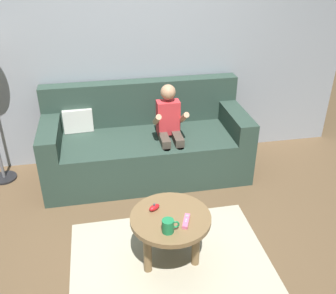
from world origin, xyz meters
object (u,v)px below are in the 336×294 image
person_seated_on_couch (170,129)px  coffee_table (170,224)px  couch (145,145)px  game_remote_pink_near_edge (186,221)px  coffee_mug (168,226)px  nunchuk_red (154,207)px

person_seated_on_couch → coffee_table: person_seated_on_couch is taller
couch → person_seated_on_couch: (0.21, -0.18, 0.24)m
coffee_table → game_remote_pink_near_edge: 0.16m
coffee_mug → game_remote_pink_near_edge: bearing=26.2°
game_remote_pink_near_edge → coffee_mug: (-0.14, -0.07, 0.04)m
couch → nunchuk_red: size_ratio=19.74×
coffee_table → game_remote_pink_near_edge: size_ratio=3.97×
person_seated_on_couch → coffee_table: (-0.21, -1.10, -0.20)m
couch → person_seated_on_couch: 0.37m
coffee_table → person_seated_on_couch: bearing=79.2°
couch → game_remote_pink_near_edge: size_ratio=13.69×
person_seated_on_couch → nunchuk_red: bearing=-107.0°
game_remote_pink_near_edge → person_seated_on_couch: bearing=84.3°
coffee_mug → nunchuk_red: bearing=102.6°
person_seated_on_couch → nunchuk_red: (-0.31, -1.01, -0.11)m
person_seated_on_couch → coffee_mug: bearing=-101.5°
nunchuk_red → coffee_mug: bearing=-77.4°
nunchuk_red → game_remote_pink_near_edge: bearing=-42.9°
nunchuk_red → coffee_mug: size_ratio=0.84×
coffee_table → coffee_mug: size_ratio=4.82×
coffee_mug → couch: bearing=88.4°
coffee_table → nunchuk_red: bearing=138.7°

